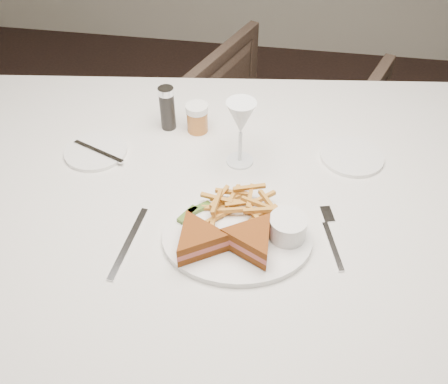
% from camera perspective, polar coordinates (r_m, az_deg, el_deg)
% --- Properties ---
extents(table, '(1.67, 1.23, 0.75)m').
position_cam_1_polar(table, '(1.46, 0.32, -10.86)').
color(table, silver).
rests_on(table, ground).
extents(chair_far, '(0.83, 0.81, 0.68)m').
position_cam_1_polar(chair_far, '(2.11, 6.73, 7.65)').
color(chair_far, '#46362B').
rests_on(chair_far, ground).
extents(table_setting, '(0.81, 0.55, 0.18)m').
position_cam_1_polar(table_setting, '(1.11, 0.87, -0.53)').
color(table_setting, white).
rests_on(table_setting, table).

